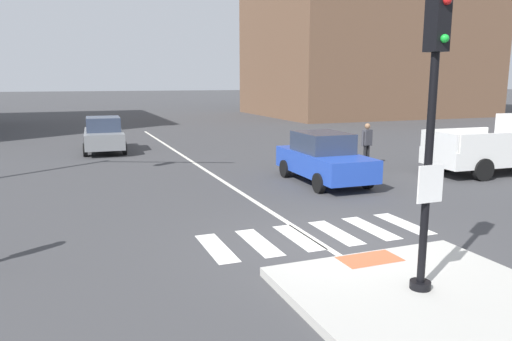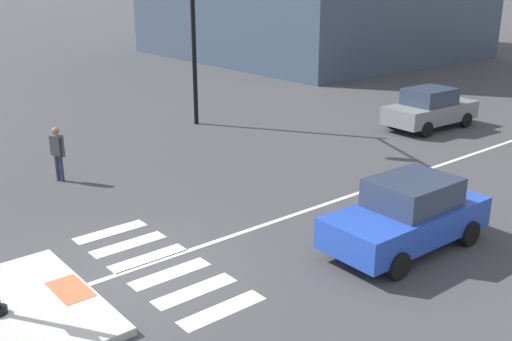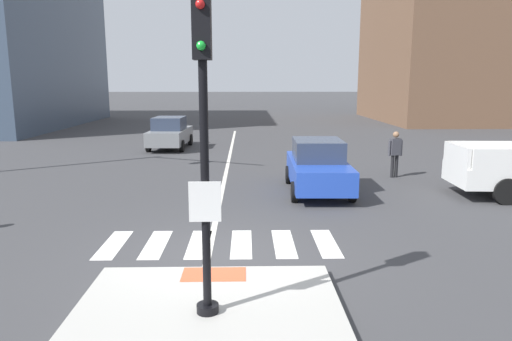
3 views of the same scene
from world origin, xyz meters
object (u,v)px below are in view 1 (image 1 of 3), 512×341
car_blue_eastbound_mid (324,158)px  pickup_truck_white_cross_right (507,146)px  pedestrian_waiting_far_side (367,141)px  car_grey_westbound_distant (104,135)px  signal_pole (432,116)px

car_blue_eastbound_mid → pickup_truck_white_cross_right: 7.07m
car_blue_eastbound_mid → pedestrian_waiting_far_side: pedestrian_waiting_far_side is taller
car_blue_eastbound_mid → car_grey_westbound_distant: bearing=122.2°
pickup_truck_white_cross_right → pedestrian_waiting_far_side: size_ratio=3.10×
signal_pole → pickup_truck_white_cross_right: (9.83, 7.26, -1.82)m
car_grey_westbound_distant → pickup_truck_white_cross_right: size_ratio=0.81×
signal_pole → pedestrian_waiting_far_side: signal_pole is taller
signal_pole → car_grey_westbound_distant: signal_pole is taller
pedestrian_waiting_far_side → signal_pole: bearing=-120.0°
signal_pole → pickup_truck_white_cross_right: signal_pole is taller
signal_pole → pickup_truck_white_cross_right: 12.35m
car_grey_westbound_distant → car_blue_eastbound_mid: bearing=-57.8°
signal_pole → car_blue_eastbound_mid: 8.83m
pedestrian_waiting_far_side → car_grey_westbound_distant: bearing=140.6°
car_grey_westbound_distant → car_blue_eastbound_mid: (6.18, -9.81, 0.00)m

